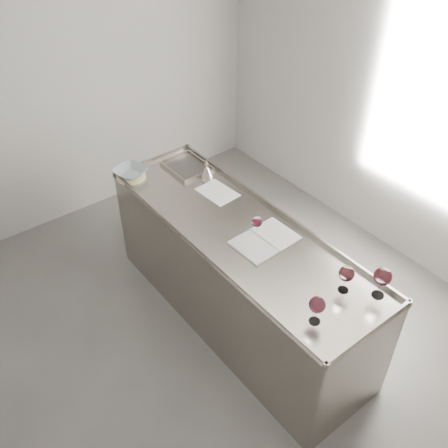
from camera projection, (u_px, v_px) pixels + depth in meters
room_shell at (207, 228)px, 2.89m from camera, size 4.54×5.04×2.84m
counter at (238, 276)px, 3.90m from camera, size 0.77×2.42×0.97m
wine_glass_left at (317, 305)px, 2.85m from camera, size 0.10×0.10×0.19m
wine_glass_middle at (346, 274)px, 3.05m from camera, size 0.10×0.10×0.19m
wine_glass_right at (383, 277)px, 3.00m from camera, size 0.11×0.11×0.22m
wine_glass_small at (257, 222)px, 3.49m from camera, size 0.08×0.08×0.16m
notebook at (265, 240)px, 3.50m from camera, size 0.45×0.32×0.02m
loose_paper_top at (218, 192)px, 3.96m from camera, size 0.24×0.33×0.00m
trivet at (131, 176)px, 4.13m from camera, size 0.29×0.29×0.02m
ceramic_bowl at (131, 172)px, 4.10m from camera, size 0.31×0.31×0.06m
wine_funnel at (207, 172)px, 4.09m from camera, size 0.12×0.12×0.18m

